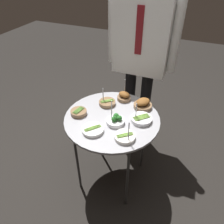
% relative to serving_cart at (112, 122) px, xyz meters
% --- Properties ---
extents(ground_plane, '(8.00, 8.00, 0.00)m').
position_rel_serving_cart_xyz_m(ground_plane, '(0.00, 0.00, -0.64)').
color(ground_plane, black).
extents(serving_cart, '(0.70, 0.70, 0.68)m').
position_rel_serving_cart_xyz_m(serving_cart, '(0.00, 0.00, 0.00)').
color(serving_cart, '#939399').
rests_on(serving_cart, ground_plane).
extents(bowl_broccoli_front_center, '(0.13, 0.13, 0.18)m').
position_rel_serving_cart_xyz_m(bowl_broccoli_front_center, '(0.05, -0.05, 0.07)').
color(bowl_broccoli_front_center, silver).
rests_on(bowl_broccoli_front_center, serving_cart).
extents(bowl_asparagus_far_rim, '(0.12, 0.12, 0.04)m').
position_rel_serving_cart_xyz_m(bowl_asparagus_far_rim, '(-0.24, -0.06, 0.06)').
color(bowl_asparagus_far_rim, brown).
rests_on(bowl_asparagus_far_rim, serving_cart).
extents(bowl_asparagus_back_left, '(0.13, 0.13, 0.13)m').
position_rel_serving_cart_xyz_m(bowl_asparagus_back_left, '(-0.10, 0.14, 0.06)').
color(bowl_asparagus_back_left, brown).
rests_on(bowl_asparagus_back_left, serving_cart).
extents(bowl_asparagus_center, '(0.15, 0.15, 0.03)m').
position_rel_serving_cart_xyz_m(bowl_asparagus_center, '(-0.06, -0.19, 0.06)').
color(bowl_asparagus_center, white).
rests_on(bowl_asparagus_center, serving_cart).
extents(bowl_asparagus_front_right, '(0.15, 0.15, 0.15)m').
position_rel_serving_cart_xyz_m(bowl_asparagus_front_right, '(0.21, 0.05, 0.06)').
color(bowl_asparagus_front_right, silver).
rests_on(bowl_asparagus_front_right, serving_cart).
extents(bowl_roast_near_rim, '(0.14, 0.14, 0.08)m').
position_rel_serving_cart_xyz_m(bowl_roast_near_rim, '(0.17, 0.21, 0.08)').
color(bowl_roast_near_rim, brown).
rests_on(bowl_roast_near_rim, serving_cart).
extents(bowl_asparagus_mid_right, '(0.14, 0.14, 0.16)m').
position_rel_serving_cart_xyz_m(bowl_asparagus_mid_right, '(0.16, -0.17, 0.06)').
color(bowl_asparagus_mid_right, silver).
rests_on(bowl_asparagus_mid_right, serving_cart).
extents(bowl_roast_back_right, '(0.11, 0.11, 0.17)m').
position_rel_serving_cart_xyz_m(bowl_roast_back_right, '(-0.00, 0.25, 0.08)').
color(bowl_roast_back_right, brown).
rests_on(bowl_roast_back_right, serving_cart).
extents(waiter_figure, '(0.60, 0.23, 1.62)m').
position_rel_serving_cart_xyz_m(waiter_figure, '(0.03, 0.58, 0.39)').
color(waiter_figure, black).
rests_on(waiter_figure, ground_plane).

